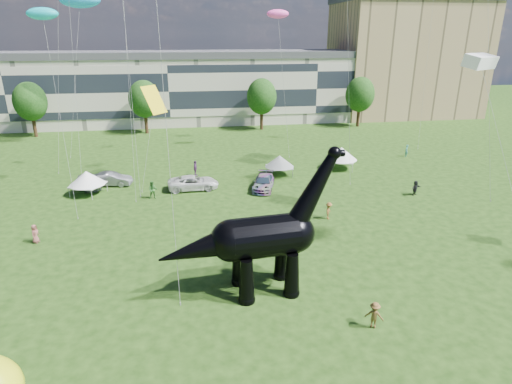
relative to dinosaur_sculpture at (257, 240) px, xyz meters
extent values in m
plane|color=#16330C|center=(0.67, -2.65, -3.75)|extent=(220.00, 220.00, 0.00)
cube|color=beige|center=(-7.33, 59.35, 2.25)|extent=(78.00, 11.00, 12.00)
cube|color=tan|center=(40.67, 62.35, 7.25)|extent=(28.00, 18.00, 22.00)
cylinder|color=#382314|center=(-29.33, 50.35, -2.15)|extent=(0.56, 0.56, 3.20)
ellipsoid|color=#14380F|center=(-29.33, 50.35, 2.57)|extent=(5.20, 5.20, 6.24)
cylinder|color=#382314|center=(-11.33, 50.35, -2.15)|extent=(0.56, 0.56, 3.20)
ellipsoid|color=#14380F|center=(-11.33, 50.35, 2.57)|extent=(5.20, 5.20, 6.24)
cylinder|color=#382314|center=(8.67, 50.35, -2.15)|extent=(0.56, 0.56, 3.20)
ellipsoid|color=#14380F|center=(8.67, 50.35, 2.57)|extent=(5.20, 5.20, 6.24)
cylinder|color=#382314|center=(26.67, 50.35, -2.15)|extent=(0.56, 0.56, 3.20)
ellipsoid|color=#14380F|center=(26.67, 50.35, 2.57)|extent=(5.20, 5.20, 6.24)
cone|color=black|center=(-0.85, -1.20, -2.24)|extent=(1.14, 1.14, 3.01)
sphere|color=black|center=(-0.85, -1.20, -3.57)|extent=(1.10, 1.10, 1.10)
cone|color=black|center=(-1.08, 1.00, -2.24)|extent=(1.14, 1.14, 3.01)
sphere|color=black|center=(-1.08, 1.00, -3.57)|extent=(1.10, 1.10, 1.10)
cone|color=black|center=(2.15, -0.89, -2.24)|extent=(1.14, 1.14, 3.01)
sphere|color=black|center=(2.15, -0.89, -3.57)|extent=(1.10, 1.10, 1.10)
cone|color=black|center=(1.92, 1.31, -2.24)|extent=(1.14, 1.14, 3.01)
sphere|color=black|center=(1.92, 1.31, -3.57)|extent=(1.10, 1.10, 1.10)
cylinder|color=black|center=(0.43, 0.05, 0.17)|extent=(4.48, 3.14, 2.71)
sphere|color=black|center=(-1.67, -0.17, 0.17)|extent=(2.71, 2.71, 2.71)
sphere|color=black|center=(2.53, 0.27, 0.17)|extent=(2.61, 2.61, 2.61)
cone|color=black|center=(3.75, 0.39, 3.08)|extent=(3.92, 1.89, 5.32)
sphere|color=black|center=(4.97, 0.52, 5.38)|extent=(0.84, 0.84, 0.84)
cylinder|color=black|center=(5.27, 0.55, 5.33)|extent=(0.75, 0.51, 0.44)
cone|color=black|center=(-3.73, -0.39, -0.17)|extent=(5.50, 2.65, 2.95)
imported|color=silver|center=(-15.30, 22.80, -3.01)|extent=(3.50, 4.65, 1.48)
imported|color=slate|center=(-13.01, 23.27, -3.00)|extent=(4.73, 2.26, 1.50)
imported|color=silver|center=(-3.87, 20.56, -2.98)|extent=(5.58, 2.71, 1.53)
imported|color=#595960|center=(3.78, 19.53, -3.01)|extent=(3.41, 5.48, 1.48)
cube|color=white|center=(6.51, 24.18, -2.74)|extent=(2.98, 2.98, 0.11)
cone|color=white|center=(6.51, 24.18, -2.02)|extent=(3.77, 3.77, 1.37)
cylinder|color=#999999|center=(5.36, 22.79, -3.25)|extent=(0.05, 0.05, 1.00)
cylinder|color=#999999|center=(7.90, 23.03, -3.25)|extent=(0.05, 0.05, 1.00)
cylinder|color=#999999|center=(5.12, 25.33, -3.25)|extent=(0.05, 0.05, 1.00)
cylinder|color=#999999|center=(7.66, 25.57, -3.25)|extent=(0.05, 0.05, 1.00)
cube|color=white|center=(14.68, 25.50, -2.59)|extent=(4.04, 4.04, 0.13)
cone|color=white|center=(14.68, 25.50, -1.75)|extent=(5.12, 5.12, 1.58)
cylinder|color=#999999|center=(12.79, 24.63, -3.17)|extent=(0.06, 0.06, 1.16)
cylinder|color=#999999|center=(15.56, 23.62, -3.17)|extent=(0.06, 0.06, 1.16)
cylinder|color=#999999|center=(13.81, 27.39, -3.17)|extent=(0.06, 0.06, 1.16)
cylinder|color=#999999|center=(16.57, 26.38, -3.17)|extent=(0.06, 0.06, 1.16)
cube|color=white|center=(-14.95, 20.74, -2.68)|extent=(3.84, 3.84, 0.12)
cone|color=white|center=(-14.95, 20.74, -1.90)|extent=(4.86, 4.86, 1.45)
cylinder|color=#999999|center=(-16.75, 20.05, -3.21)|extent=(0.06, 0.06, 1.07)
cylinder|color=#999999|center=(-14.27, 18.94, -3.21)|extent=(0.06, 0.06, 1.07)
cylinder|color=#999999|center=(-15.64, 22.53, -3.21)|extent=(0.06, 0.06, 1.07)
cylinder|color=#999999|center=(-13.16, 21.42, -3.21)|extent=(0.06, 0.06, 1.07)
imported|color=brown|center=(6.12, -4.83, -2.92)|extent=(1.24, 1.09, 1.66)
imported|color=#5A2B62|center=(-3.54, 25.24, -2.80)|extent=(0.59, 1.16, 1.89)
imported|color=teal|center=(25.63, 29.56, -2.91)|extent=(0.71, 0.72, 1.67)
imported|color=brown|center=(8.33, 10.56, -2.94)|extent=(1.03, 1.21, 1.62)
imported|color=black|center=(19.31, 15.15, -2.94)|extent=(1.52, 1.18, 1.61)
imported|color=#326D2B|center=(-8.04, 18.34, -2.80)|extent=(0.92, 0.72, 1.90)
imported|color=#8E4C47|center=(-16.84, 9.61, -2.95)|extent=(0.69, 0.88, 1.59)
cube|color=silver|center=(16.01, 3.58, 10.59)|extent=(2.99, 2.49, 1.07)
ellipsoid|color=#0B9DAE|center=(-16.46, 19.71, 14.04)|extent=(2.88, 2.79, 1.08)
plane|color=yellow|center=(-7.55, 23.30, 5.70)|extent=(3.16, 3.51, 2.89)
ellipsoid|color=#1287C9|center=(-18.02, 43.15, 16.73)|extent=(5.65, 5.66, 2.15)
ellipsoid|color=#F243A8|center=(8.78, 37.87, 14.89)|extent=(3.32, 2.90, 1.20)
camera|label=1|loc=(-3.79, -24.23, 12.37)|focal=30.00mm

